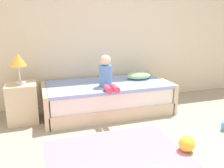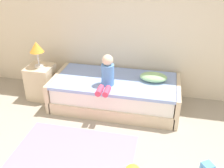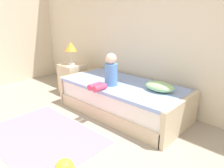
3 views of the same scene
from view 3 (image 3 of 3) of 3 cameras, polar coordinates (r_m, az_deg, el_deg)
name	(u,v)px [view 3 (image 3 of 3)]	position (r m, az deg, el deg)	size (l,w,h in m)	color
wall_rear	(183,22)	(3.33, 18.96, 15.96)	(7.20, 0.10, 2.90)	beige
bed	(122,98)	(3.41, 2.85, -3.87)	(2.11, 1.00, 0.50)	beige
nightstand	(73,78)	(4.34, -10.83, 1.51)	(0.44, 0.44, 0.60)	beige
table_lamp	(71,48)	(4.20, -11.36, 9.85)	(0.24, 0.24, 0.45)	silver
child_figure	(109,73)	(3.15, -0.85, 3.09)	(0.20, 0.51, 0.50)	#598CD1
pillow	(160,86)	(3.05, 13.04, -0.68)	(0.44, 0.30, 0.13)	#99CC8C
toy_ball	(65,168)	(2.27, -12.95, -21.70)	(0.19, 0.19, 0.19)	yellow
area_rug	(43,136)	(3.00, -18.65, -13.48)	(1.60, 1.10, 0.01)	pink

